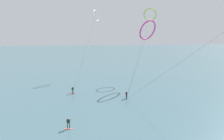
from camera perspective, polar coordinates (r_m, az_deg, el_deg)
name	(u,v)px	position (r m, az deg, el deg)	size (l,w,h in m)	color
sea_water	(96,56)	(120.08, -4.52, 3.97)	(400.00, 200.00, 0.08)	#476B75
surfer_coral	(68,124)	(31.12, -12.21, -14.72)	(1.40, 0.60, 1.70)	#EA7260
surfer_crimson	(73,91)	(47.37, -11.05, -5.72)	(1.40, 0.72, 1.70)	red
surfer_teal	(126,95)	(43.10, 4.10, -7.20)	(1.40, 0.63, 1.70)	teal
kite_ivory	(96,16)	(66.34, -4.62, 15.03)	(7.56, 22.68, 20.95)	silver
kite_lime	(150,15)	(64.46, 10.68, 15.13)	(13.08, 22.82, 21.10)	#8CC62D
kite_magenta	(148,30)	(54.43, 10.04, 11.05)	(10.64, 14.43, 17.16)	#CC288E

